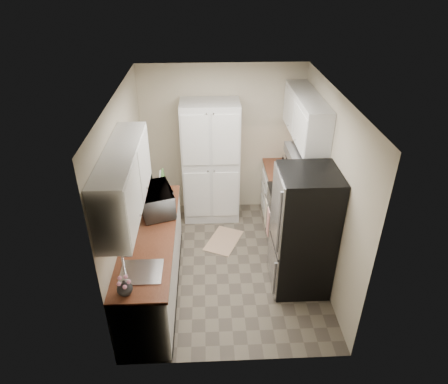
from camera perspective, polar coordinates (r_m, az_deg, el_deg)
The scene contains 16 objects.
ground at distance 5.88m, azimuth 0.47°, elevation -10.29°, with size 3.20×3.20×0.00m, color #665B4C.
room_shell at distance 4.96m, azimuth 0.35°, elevation 3.97°, with size 2.64×3.24×2.52m.
pantry_cabinet at distance 6.42m, azimuth -1.90°, elevation 4.24°, with size 0.90×0.55×2.00m, color silver.
base_cabinet_left at distance 5.31m, azimuth -10.14°, elevation -9.90°, with size 0.60×2.30×0.88m, color silver.
countertop_left at distance 5.03m, azimuth -10.61°, elevation -5.91°, with size 0.63×2.33×0.04m, color brown.
base_cabinet_right at distance 6.70m, azimuth 8.43°, elevation -0.37°, with size 0.60×0.80×0.88m, color silver.
countertop_right at distance 6.47m, azimuth 8.74°, elevation 3.13°, with size 0.63×0.83×0.04m, color brown.
electric_range at distance 6.02m, azimuth 9.63°, elevation -3.98°, with size 0.71×0.78×1.13m.
refrigerator at distance 5.16m, azimuth 11.29°, elevation -5.62°, with size 0.70×0.72×1.70m, color #B7B7BC.
microwave at distance 5.31m, azimuth -9.64°, elevation -1.19°, with size 0.61×0.41×0.34m, color #B1B1B6.
wine_bottle at distance 5.63m, azimuth -10.19°, elevation 0.69°, with size 0.09×0.09×0.34m, color black.
flower_vase at distance 4.21m, azimuth -14.02°, elevation -13.09°, with size 0.16×0.16×0.17m, color silver.
cutting_board at distance 5.75m, azimuth -8.50°, elevation 1.41°, with size 0.02×0.25×0.31m, color #457F37.
toaster_oven at distance 6.42m, azimuth 9.73°, elevation 3.96°, with size 0.26×0.33×0.19m, color #ACADB1.
fruit_basket at distance 6.34m, azimuth 9.79°, elevation 5.04°, with size 0.23×0.23×0.10m, color orange, non-canonical shape.
kitchen_mat at distance 6.31m, azimuth -0.04°, elevation -6.95°, with size 0.43×0.68×0.01m, color #D6AB88.
Camera 1 is at (-0.25, -4.44, 3.85)m, focal length 32.00 mm.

